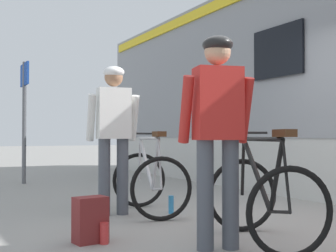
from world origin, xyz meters
name	(u,v)px	position (x,y,z in m)	size (l,w,h in m)	color
ground_plane	(265,223)	(0.00, 0.00, 0.00)	(80.00, 80.00, 0.00)	gray
cyclist_near_in_white	(114,126)	(-1.24, 1.24, 1.05)	(0.64, 0.37, 1.76)	#4C515B
cyclist_far_in_red	(218,121)	(-1.07, -0.69, 1.05)	(0.66, 0.41, 1.76)	#4C515B
bicycle_near_silver	(149,180)	(-0.82, 1.13, 0.40)	(0.89, 1.18, 0.99)	black
bicycle_far_black	(263,197)	(-0.62, -0.72, 0.40)	(0.99, 1.23, 0.99)	black
backpack_on_platform	(90,220)	(-1.92, 0.03, 0.20)	(0.28, 0.18, 0.40)	maroon
water_bottle_near_the_bikes	(171,205)	(-0.59, 1.01, 0.11)	(0.06, 0.06, 0.21)	#338CCC
water_bottle_by_the_backpack	(104,233)	(-1.83, -0.07, 0.09)	(0.08, 0.08, 0.18)	red
platform_sign_post	(24,101)	(-1.50, 5.41, 1.62)	(0.08, 0.70, 2.40)	#595B60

